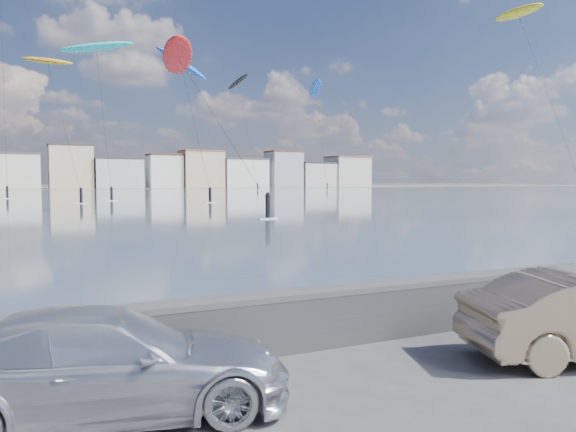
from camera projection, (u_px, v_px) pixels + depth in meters
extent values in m
plane|color=#333335|center=(355.00, 418.00, 6.82)|extent=(700.00, 700.00, 0.00)
cube|color=#405066|center=(46.00, 198.00, 89.24)|extent=(500.00, 177.00, 0.00)
cube|color=#4C473D|center=(33.00, 188.00, 186.97)|extent=(500.00, 60.00, 0.00)
cube|color=#28282B|center=(267.00, 328.00, 9.22)|extent=(400.00, 0.35, 0.90)
cylinder|color=#28282B|center=(267.00, 301.00, 9.19)|extent=(400.00, 0.36, 0.36)
cube|color=silver|center=(12.00, 172.00, 171.44)|extent=(16.00, 13.00, 10.50)
cube|color=#4C423D|center=(11.00, 154.00, 171.08)|extent=(16.32, 13.26, 0.60)
cube|color=beige|center=(71.00, 167.00, 178.64)|extent=(13.00, 10.00, 13.50)
cube|color=#383330|center=(70.00, 145.00, 178.19)|extent=(13.26, 10.20, 0.60)
cube|color=#B7C6BC|center=(118.00, 174.00, 185.00)|extent=(15.00, 12.00, 9.50)
cube|color=#383330|center=(118.00, 159.00, 184.67)|extent=(15.30, 12.24, 0.60)
cube|color=white|center=(165.00, 172.00, 191.61)|extent=(11.00, 9.00, 11.00)
cube|color=#562D23|center=(164.00, 155.00, 191.23)|extent=(11.22, 9.18, 0.60)
cube|color=beige|center=(201.00, 170.00, 197.14)|extent=(14.00, 11.00, 12.50)
cube|color=brown|center=(201.00, 151.00, 196.72)|extent=(14.28, 11.22, 0.60)
cube|color=white|center=(243.00, 174.00, 203.88)|extent=(16.00, 12.00, 10.00)
cube|color=#4C423D|center=(243.00, 159.00, 203.54)|extent=(16.32, 12.24, 0.60)
cube|color=#9EA8B7|center=(284.00, 170.00, 210.87)|extent=(12.00, 10.00, 13.00)
cube|color=brown|center=(284.00, 152.00, 210.43)|extent=(12.24, 10.20, 0.60)
cube|color=beige|center=(315.00, 175.00, 216.80)|extent=(14.00, 11.00, 9.00)
cube|color=#2D2D33|center=(315.00, 163.00, 216.48)|extent=(14.28, 11.22, 0.60)
cube|color=beige|center=(347.00, 172.00, 222.94)|extent=(15.00, 12.00, 11.50)
cube|color=brown|center=(348.00, 157.00, 222.55)|extent=(15.30, 12.24, 0.60)
imported|color=silver|center=(106.00, 363.00, 6.86)|extent=(4.80, 2.69, 1.31)
ellipsoid|color=#19BFBF|center=(96.00, 47.00, 80.94)|extent=(11.13, 6.97, 2.45)
cube|color=white|center=(112.00, 201.00, 75.67)|extent=(1.40, 0.42, 0.08)
cylinder|color=black|center=(112.00, 194.00, 75.61)|extent=(0.36, 0.36, 1.70)
sphere|color=black|center=(111.00, 187.00, 75.55)|extent=(0.28, 0.28, 0.28)
cylinder|color=black|center=(103.00, 117.00, 78.26)|extent=(0.70, 7.79, 20.74)
ellipsoid|color=black|center=(238.00, 82.00, 161.84)|extent=(5.83, 7.05, 4.65)
cube|color=white|center=(258.00, 190.00, 150.90)|extent=(1.40, 0.42, 0.08)
cylinder|color=black|center=(258.00, 187.00, 150.84)|extent=(0.36, 0.36, 1.70)
sphere|color=black|center=(258.00, 183.00, 150.78)|extent=(0.28, 0.28, 0.28)
cylinder|color=black|center=(248.00, 132.00, 156.33)|extent=(0.05, 14.43, 29.89)
ellipsoid|color=yellow|center=(518.00, 13.00, 75.63)|extent=(5.86, 11.10, 1.96)
cylinder|color=black|center=(548.00, 95.00, 69.46)|extent=(3.79, 13.69, 24.10)
ellipsoid|color=#BF8C19|center=(47.00, 61.00, 76.31)|extent=(7.60, 6.84, 2.27)
cube|color=white|center=(81.00, 203.00, 67.30)|extent=(1.40, 0.42, 0.08)
cylinder|color=black|center=(81.00, 196.00, 67.25)|extent=(0.36, 0.36, 1.70)
sphere|color=black|center=(81.00, 188.00, 67.19)|extent=(0.28, 0.28, 0.28)
cylinder|color=black|center=(63.00, 123.00, 71.77)|extent=(2.83, 12.73, 17.75)
ellipsoid|color=blue|center=(315.00, 88.00, 159.64)|extent=(6.14, 10.93, 4.53)
cube|color=white|center=(327.00, 190.00, 154.40)|extent=(1.40, 0.42, 0.08)
cylinder|color=black|center=(327.00, 187.00, 154.34)|extent=(0.36, 0.36, 1.70)
sphere|color=black|center=(327.00, 183.00, 154.28)|extent=(0.28, 0.28, 0.28)
cylinder|color=black|center=(321.00, 136.00, 156.98)|extent=(0.38, 7.75, 27.52)
cube|color=white|center=(7.00, 199.00, 84.29)|extent=(1.40, 0.42, 0.08)
cylinder|color=black|center=(7.00, 193.00, 84.24)|extent=(0.36, 0.36, 1.70)
sphere|color=black|center=(7.00, 187.00, 84.18)|extent=(0.28, 0.28, 0.28)
cylinder|color=black|center=(3.00, 77.00, 88.03)|extent=(0.30, 11.18, 35.50)
ellipsoid|color=red|center=(177.00, 56.00, 52.01)|extent=(5.07, 10.20, 2.67)
cube|color=white|center=(268.00, 218.00, 41.04)|extent=(1.40, 0.42, 0.08)
cylinder|color=black|center=(268.00, 206.00, 40.98)|extent=(0.36, 0.36, 1.70)
sphere|color=black|center=(268.00, 194.00, 40.92)|extent=(0.28, 0.28, 0.28)
cylinder|color=black|center=(217.00, 120.00, 46.48)|extent=(2.85, 14.58, 13.04)
ellipsoid|color=blue|center=(181.00, 63.00, 82.52)|extent=(8.11, 9.61, 7.09)
cube|color=white|center=(210.00, 202.00, 70.19)|extent=(1.40, 0.42, 0.08)
cylinder|color=black|center=(210.00, 195.00, 70.13)|extent=(0.36, 0.36, 1.70)
sphere|color=black|center=(210.00, 188.00, 70.08)|extent=(0.28, 0.28, 0.28)
cylinder|color=black|center=(194.00, 122.00, 76.32)|extent=(0.43, 14.96, 18.78)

